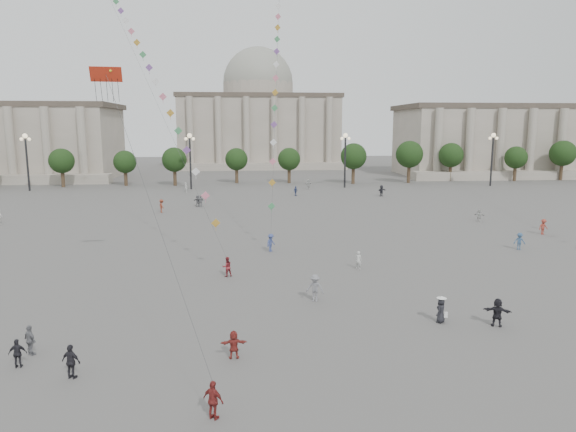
{
  "coord_description": "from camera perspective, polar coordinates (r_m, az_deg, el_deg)",
  "views": [
    {
      "loc": [
        -5.02,
        -29.55,
        11.87
      ],
      "look_at": [
        -1.36,
        12.0,
        4.6
      ],
      "focal_mm": 32.0,
      "sensor_mm": 36.0,
      "label": 1
    }
  ],
  "objects": [
    {
      "name": "hall_central",
      "position": [
        158.87,
        -3.28,
        10.73
      ],
      "size": [
        48.3,
        34.3,
        35.5
      ],
      "color": "gray",
      "rests_on": "ground"
    },
    {
      "name": "ground",
      "position": [
        32.24,
        4.38,
        -11.74
      ],
      "size": [
        360.0,
        360.0,
        0.0
      ],
      "primitive_type": "plane",
      "color": "#555250",
      "rests_on": "ground"
    },
    {
      "name": "lamp_post_far_east",
      "position": [
        111.51,
        21.78,
        6.87
      ],
      "size": [
        2.0,
        0.9,
        10.65
      ],
      "color": "#262628",
      "rests_on": "ground"
    },
    {
      "name": "person_crowd_8",
      "position": [
        63.82,
        26.51,
        -1.08
      ],
      "size": [
        1.25,
        0.9,
        1.75
      ],
      "primitive_type": "imported",
      "rotation": [
        0.0,
        0.0,
        0.24
      ],
      "color": "#993629",
      "rests_on": "ground"
    },
    {
      "name": "person_crowd_12",
      "position": [
        78.39,
        -9.99,
        1.67
      ],
      "size": [
        1.68,
        1.1,
        1.73
      ],
      "primitive_type": "imported",
      "rotation": [
        0.0,
        0.0,
        2.74
      ],
      "color": "slate",
      "rests_on": "ground"
    },
    {
      "name": "person_crowd_9",
      "position": [
        90.18,
        10.35,
        2.79
      ],
      "size": [
        1.82,
        1.45,
        1.94
      ],
      "primitive_type": "imported",
      "rotation": [
        0.0,
        0.0,
        0.57
      ],
      "color": "#222228",
      "rests_on": "ground"
    },
    {
      "name": "dragon_kite",
      "position": [
        39.76,
        -19.42,
        13.43
      ],
      "size": [
        5.28,
        10.0,
        25.16
      ],
      "color": "#B42713",
      "rests_on": "ground"
    },
    {
      "name": "tourist_1",
      "position": [
        27.37,
        -22.95,
        -14.68
      ],
      "size": [
        1.08,
        0.76,
        1.7
      ],
      "primitive_type": "imported",
      "rotation": [
        0.0,
        0.0,
        2.76
      ],
      "color": "#232228",
      "rests_on": "ground"
    },
    {
      "name": "tourist_2",
      "position": [
        27.5,
        -6.04,
        -14.02
      ],
      "size": [
        1.41,
        0.51,
        1.5
      ],
      "primitive_type": "imported",
      "rotation": [
        0.0,
        0.0,
        3.19
      ],
      "color": "maroon",
      "rests_on": "ground"
    },
    {
      "name": "kite_train_mid",
      "position": [
        70.77,
        -1.04,
        22.16
      ],
      "size": [
        5.05,
        39.19,
        61.25
      ],
      "color": "#3F3F3F",
      "rests_on": "ground"
    },
    {
      "name": "person_crowd_10",
      "position": [
        96.11,
        -11.27,
        3.14
      ],
      "size": [
        0.7,
        0.78,
        1.79
      ],
      "primitive_type": "imported",
      "rotation": [
        0.0,
        0.0,
        2.1
      ],
      "color": "silver",
      "rests_on": "ground"
    },
    {
      "name": "person_crowd_13",
      "position": [
        43.8,
        7.82,
        -4.87
      ],
      "size": [
        0.68,
        0.61,
        1.56
      ],
      "primitive_type": "imported",
      "rotation": [
        0.0,
        0.0,
        2.59
      ],
      "color": "beige",
      "rests_on": "ground"
    },
    {
      "name": "hall_east",
      "position": [
        147.16,
        28.16,
        7.39
      ],
      "size": [
        84.0,
        26.22,
        17.2
      ],
      "color": "gray",
      "rests_on": "ground"
    },
    {
      "name": "lamp_post_mid_east",
      "position": [
        101.65,
        6.38,
        7.28
      ],
      "size": [
        2.0,
        0.9,
        10.65
      ],
      "color": "#262628",
      "rests_on": "ground"
    },
    {
      "name": "tourist_3",
      "position": [
        30.81,
        -26.73,
        -12.23
      ],
      "size": [
        0.99,
        0.93,
        1.64
      ],
      "primitive_type": "imported",
      "rotation": [
        0.0,
        0.0,
        2.44
      ],
      "color": "slate",
      "rests_on": "ground"
    },
    {
      "name": "person_crowd_0",
      "position": [
        89.35,
        0.85,
        2.8
      ],
      "size": [
        0.99,
        0.98,
        1.68
      ],
      "primitive_type": "imported",
      "rotation": [
        0.0,
        0.0,
        0.77
      ],
      "color": "#38477F",
      "rests_on": "ground"
    },
    {
      "name": "person_crowd_17",
      "position": [
        73.91,
        -13.86,
        1.09
      ],
      "size": [
        1.19,
        1.39,
        1.87
      ],
      "primitive_type": "imported",
      "rotation": [
        0.0,
        0.0,
        2.08
      ],
      "color": "brown",
      "rests_on": "ground"
    },
    {
      "name": "kite_flyer_1",
      "position": [
        49.43,
        -1.92,
        -2.98
      ],
      "size": [
        1.2,
        1.27,
        1.73
      ],
      "primitive_type": "imported",
      "rotation": [
        0.0,
        0.0,
        0.89
      ],
      "color": "#394781",
      "rests_on": "ground"
    },
    {
      "name": "kite_flyer_0",
      "position": [
        41.57,
        -6.79,
        -5.62
      ],
      "size": [
        0.94,
        0.83,
        1.61
      ],
      "primitive_type": "imported",
      "rotation": [
        0.0,
        0.0,
        3.46
      ],
      "color": "maroon",
      "rests_on": "ground"
    },
    {
      "name": "person_crowd_4",
      "position": [
        98.96,
        2.25,
        3.55
      ],
      "size": [
        1.84,
        1.18,
        1.9
      ],
      "primitive_type": "imported",
      "rotation": [
        0.0,
        0.0,
        3.53
      ],
      "color": "beige",
      "rests_on": "ground"
    },
    {
      "name": "tourist_0",
      "position": [
        22.49,
        -8.29,
        -19.6
      ],
      "size": [
        1.04,
        0.88,
        1.67
      ],
      "primitive_type": "imported",
      "rotation": [
        0.0,
        0.0,
        2.55
      ],
      "color": "maroon",
      "rests_on": "ground"
    },
    {
      "name": "person_crowd_3",
      "position": [
        33.76,
        22.24,
        -9.89
      ],
      "size": [
        1.68,
        1.13,
        1.74
      ],
      "primitive_type": "imported",
      "rotation": [
        0.0,
        0.0,
        2.72
      ],
      "color": "black",
      "rests_on": "ground"
    },
    {
      "name": "person_crowd_6",
      "position": [
        35.59,
        3.01,
        -7.99
      ],
      "size": [
        1.4,
        1.1,
        1.9
      ],
      "primitive_type": "imported",
      "rotation": [
        0.0,
        0.0,
        5.92
      ],
      "color": "slate",
      "rests_on": "ground"
    },
    {
      "name": "tree_row",
      "position": [
        107.86,
        -2.38,
        6.44
      ],
      "size": [
        137.12,
        5.12,
        8.0
      ],
      "color": "#3C2E1E",
      "rests_on": "ground"
    },
    {
      "name": "person_crowd_16",
      "position": [
        77.87,
        -9.69,
        1.63
      ],
      "size": [
        1.1,
        0.68,
        1.75
      ],
      "primitive_type": "imported",
      "rotation": [
        0.0,
        0.0,
        0.27
      ],
      "color": "slate",
      "rests_on": "ground"
    },
    {
      "name": "lamp_post_mid_west",
      "position": [
        100.15,
        -10.84,
        7.13
      ],
      "size": [
        2.0,
        0.9,
        10.65
      ],
      "color": "#262628",
      "rests_on": "ground"
    },
    {
      "name": "hat_person",
      "position": [
        33.25,
        16.65,
        -9.91
      ],
      "size": [
        0.9,
        0.9,
        1.69
      ],
      "color": "black",
      "rests_on": "ground"
    },
    {
      "name": "kite_train_west",
      "position": [
        62.95,
        -16.69,
        17.98
      ],
      "size": [
        19.99,
        38.87,
        57.3
      ],
      "color": "#3F3F3F",
      "rests_on": "ground"
    },
    {
      "name": "person_crowd_7",
      "position": [
        69.46,
        20.48,
        0.06
      ],
      "size": [
        1.37,
        1.24,
        1.52
      ],
      "primitive_type": "imported",
      "rotation": [
        0.0,
        0.0,
        2.45
      ],
      "color": "beige",
      "rests_on": "ground"
    },
    {
      "name": "lamp_post_far_west",
      "position": [
        107.37,
        -27.08,
        6.41
      ],
      "size": [
        2.0,
        0.9,
        10.65
      ],
      "color": "#262628",
      "rests_on": "ground"
    },
    {
      "name": "person_crowd_14",
      "position": [
        54.96,
        24.33,
        -2.57
      ],
      "size": [
        1.21,
        0.87,
        1.69
      ],
      "primitive_type": "imported",
      "rotation": [
        0.0,
        0.0,
        6.04
      ],
      "color": "#355377",
      "rests_on": "ground"
    },
    {
      "name": "tourist_4",
      "position": [
        29.65,
        -27.83,
        -13.35
      ],
      "size": [
        0.9,
        0.45,
        1.49
      ],
      "primitive_type": "imported",
      "rotation": [
        0.0,
        0.0,
        3.24
      ],
      "color": "#232228",
      "rests_on": "ground"
    }
  ]
}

